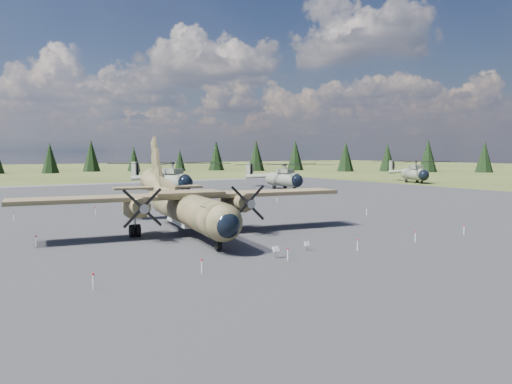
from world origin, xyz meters
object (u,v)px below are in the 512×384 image
helicopter_far (415,167)px  helicopter_mid (284,171)px  transport_plane (184,202)px  helicopter_near (171,171)px

helicopter_far → helicopter_mid: bearing=-159.3°
transport_plane → helicopter_far: bearing=35.2°
transport_plane → helicopter_mid: 49.32m
helicopter_near → helicopter_far: (56.18, -2.60, -0.23)m
transport_plane → helicopter_mid: bearing=53.5°
transport_plane → helicopter_near: 39.82m
helicopter_mid → helicopter_near: bearing=168.3°
helicopter_mid → transport_plane: bearing=-140.2°
helicopter_near → helicopter_mid: size_ratio=1.14×
helicopter_far → helicopter_near: bearing=-162.0°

